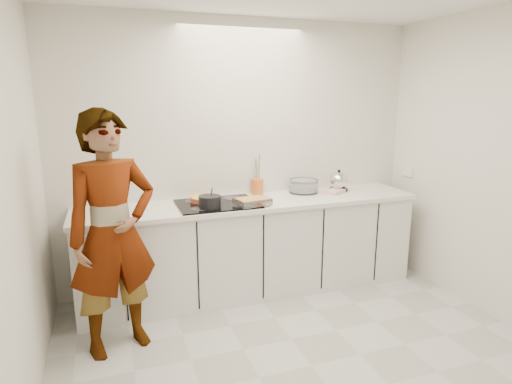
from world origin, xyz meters
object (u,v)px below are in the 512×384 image
object	(u,v)px
hob	(217,204)
baking_dish	(252,201)
kettle	(339,182)
saucepan	(210,202)
mixing_bowl	(304,186)
cook	(113,234)
tart_dish	(205,199)
utensil_crock	(257,186)

from	to	relation	value
hob	baking_dish	distance (m)	0.33
baking_dish	kettle	size ratio (longest dim) A/B	1.34
saucepan	mixing_bowl	size ratio (longest dim) A/B	0.72
baking_dish	saucepan	bearing A→B (deg)	178.08
saucepan	cook	xyz separation A→B (m)	(-0.82, -0.41, -0.08)
saucepan	baking_dish	bearing A→B (deg)	-1.92
cook	mixing_bowl	bearing A→B (deg)	1.71
saucepan	kettle	size ratio (longest dim) A/B	0.98
cook	baking_dish	bearing A→B (deg)	-1.41
tart_dish	utensil_crock	world-z (taller)	utensil_crock
hob	utensil_crock	size ratio (longest dim) A/B	4.73
kettle	utensil_crock	xyz separation A→B (m)	(-0.85, 0.14, -0.02)
saucepan	utensil_crock	world-z (taller)	saucepan
mixing_bowl	cook	bearing A→B (deg)	-158.81
tart_dish	kettle	distance (m)	1.43
mixing_bowl	saucepan	bearing A→B (deg)	-163.17
tart_dish	baking_dish	distance (m)	0.46
cook	hob	bearing A→B (deg)	11.32
kettle	saucepan	bearing A→B (deg)	-168.90
hob	baking_dish	size ratio (longest dim) A/B	2.18
hob	utensil_crock	bearing A→B (deg)	29.85
hob	mixing_bowl	size ratio (longest dim) A/B	2.14
hob	tart_dish	bearing A→B (deg)	130.04
utensil_crock	cook	bearing A→B (deg)	-149.53
hob	baking_dish	bearing A→B (deg)	-28.36
baking_dish	mixing_bowl	xyz separation A→B (m)	(0.66, 0.33, 0.02)
hob	cook	xyz separation A→B (m)	(-0.92, -0.55, -0.01)
tart_dish	mixing_bowl	world-z (taller)	mixing_bowl
mixing_bowl	utensil_crock	xyz separation A→B (m)	(-0.46, 0.10, 0.01)
baking_dish	hob	bearing A→B (deg)	151.64
tart_dish	utensil_crock	bearing A→B (deg)	16.41
saucepan	kettle	bearing A→B (deg)	11.10
tart_dish	cook	distance (m)	1.06
saucepan	mixing_bowl	bearing A→B (deg)	16.83
baking_dish	cook	world-z (taller)	cook
tart_dish	cook	size ratio (longest dim) A/B	0.19
tart_dish	kettle	size ratio (longest dim) A/B	1.38
baking_dish	mixing_bowl	world-z (taller)	mixing_bowl
kettle	mixing_bowl	bearing A→B (deg)	174.49
kettle	tart_dish	bearing A→B (deg)	-178.74
saucepan	cook	size ratio (longest dim) A/B	0.13
utensil_crock	baking_dish	bearing A→B (deg)	-114.82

